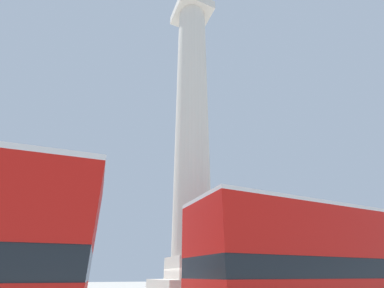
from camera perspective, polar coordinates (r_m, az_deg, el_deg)
monument_column at (r=16.22m, az=-0.00°, el=-0.55°), size 5.12×5.12×23.80m
bus_a at (r=10.79m, az=29.24°, el=-23.15°), size 10.24×2.99×4.31m
street_lamp at (r=15.16m, az=17.67°, el=-20.21°), size 0.50×0.50×5.91m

